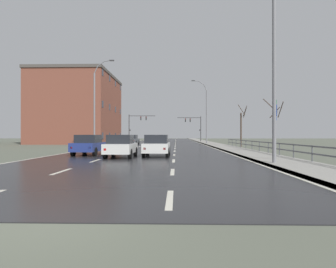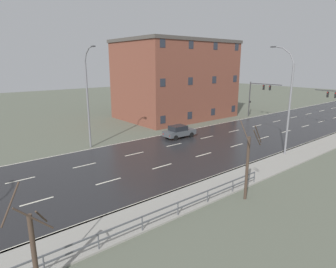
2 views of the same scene
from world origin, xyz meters
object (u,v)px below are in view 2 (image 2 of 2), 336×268
street_lamp_midground (288,104)px  car_distant (179,131)px  brick_building (175,79)px  street_lamp_left_bank (88,100)px  traffic_signal_left (257,93)px

street_lamp_midground → car_distant: (-11.90, -3.78, -4.47)m
street_lamp_midground → brick_building: (-23.26, 5.29, 1.12)m
street_lamp_midground → street_lamp_left_bank: street_lamp_left_bank is taller
street_lamp_left_bank → traffic_signal_left: bearing=88.0°
car_distant → brick_building: 15.57m
car_distant → brick_building: (-11.35, 9.07, 5.59)m
traffic_signal_left → brick_building: bearing=-132.9°
street_lamp_left_bank → traffic_signal_left: (1.02, 29.59, -1.11)m
street_lamp_midground → brick_building: bearing=167.2°
car_distant → brick_building: brick_building is taller
street_lamp_left_bank → street_lamp_midground: bearing=43.6°
traffic_signal_left → street_lamp_left_bank: bearing=-92.0°
traffic_signal_left → brick_building: (-9.41, -10.12, 2.21)m
traffic_signal_left → brick_building: 13.99m
street_lamp_midground → brick_building: size_ratio=0.59×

